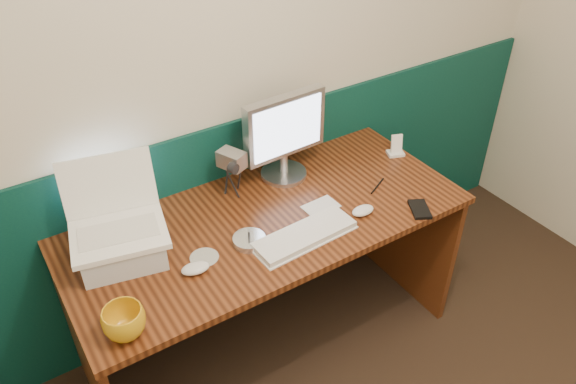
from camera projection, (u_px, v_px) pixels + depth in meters
back_wall at (231, 63)px, 2.20m from camera, size 3.50×0.04×2.50m
wainscot at (242, 214)px, 2.64m from camera, size 3.48×0.02×1.00m
desk at (269, 285)px, 2.44m from camera, size 1.60×0.70×0.75m
laptop_riser at (122, 248)px, 2.00m from camera, size 0.33×0.30×0.10m
laptop at (112, 206)px, 1.89m from camera, size 0.37×0.32×0.27m
monitor at (283, 138)px, 2.35m from camera, size 0.38×0.13×0.38m
keyboard at (305, 236)px, 2.11m from camera, size 0.41×0.15×0.02m
mouse_right at (363, 211)px, 2.23m from camera, size 0.10×0.06×0.03m
mouse_left at (195, 268)px, 1.96m from camera, size 0.11×0.08×0.03m
mug at (124, 322)px, 1.72m from camera, size 0.15×0.15×0.11m
camcorder at (233, 174)px, 2.30m from camera, size 0.13×0.15×0.19m
cd_spindle at (249, 240)px, 2.09m from camera, size 0.12×0.12×0.03m
cd_loose_a at (204, 257)px, 2.03m from camera, size 0.11×0.11×0.00m
pen at (377, 186)px, 2.39m from camera, size 0.12×0.06×0.01m
papers at (321, 207)px, 2.27m from camera, size 0.15×0.10×0.00m
dock at (395, 153)px, 2.59m from camera, size 0.09×0.08×0.01m
music_player at (397, 144)px, 2.56m from camera, size 0.06×0.04×0.09m
pda at (420, 209)px, 2.25m from camera, size 0.12×0.14×0.01m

